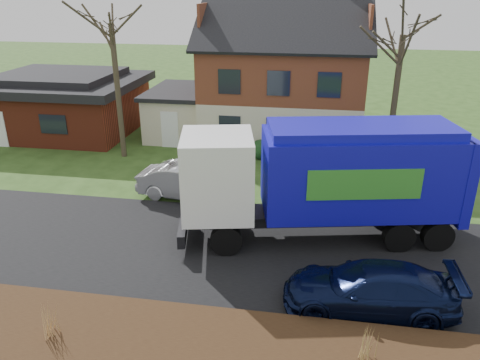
# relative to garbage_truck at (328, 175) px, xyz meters

# --- Properties ---
(ground) EXTENTS (120.00, 120.00, 0.00)m
(ground) POSITION_rel_garbage_truck_xyz_m (-4.59, -1.58, -2.48)
(ground) COLOR #294517
(ground) RESTS_ON ground
(road) EXTENTS (80.00, 7.00, 0.02)m
(road) POSITION_rel_garbage_truck_xyz_m (-4.59, -1.58, -2.47)
(road) COLOR black
(road) RESTS_ON ground
(mulch_verge) EXTENTS (80.00, 3.50, 0.30)m
(mulch_verge) POSITION_rel_garbage_truck_xyz_m (-4.59, -6.88, -2.33)
(mulch_verge) COLOR black
(mulch_verge) RESTS_ON ground
(main_house) EXTENTS (12.95, 8.95, 9.26)m
(main_house) POSITION_rel_garbage_truck_xyz_m (-3.10, 12.33, 1.54)
(main_house) COLOR beige
(main_house) RESTS_ON ground
(ranch_house) EXTENTS (9.80, 8.20, 3.70)m
(ranch_house) POSITION_rel_garbage_truck_xyz_m (-16.59, 11.42, -0.67)
(ranch_house) COLOR maroon
(ranch_house) RESTS_ON ground
(garbage_truck) EXTENTS (10.39, 4.68, 4.31)m
(garbage_truck) POSITION_rel_garbage_truck_xyz_m (0.00, 0.00, 0.00)
(garbage_truck) COLOR black
(garbage_truck) RESTS_ON ground
(silver_sedan) EXTENTS (4.69, 2.08, 1.50)m
(silver_sedan) POSITION_rel_garbage_truck_xyz_m (-5.84, 2.54, -1.74)
(silver_sedan) COLOR #AEB2B6
(silver_sedan) RESTS_ON ground
(navy_wagon) EXTENTS (4.96, 2.15, 1.42)m
(navy_wagon) POSITION_rel_garbage_truck_xyz_m (1.25, -4.14, -1.77)
(navy_wagon) COLOR black
(navy_wagon) RESTS_ON ground
(tree_front_west) EXTENTS (3.26, 3.26, 9.70)m
(tree_front_west) POSITION_rel_garbage_truck_xyz_m (-10.87, 7.26, 5.51)
(tree_front_west) COLOR #413727
(tree_front_west) RESTS_ON ground
(tree_front_east) EXTENTS (3.38, 3.38, 9.39)m
(tree_front_east) POSITION_rel_garbage_truck_xyz_m (3.23, 8.04, 5.15)
(tree_front_east) COLOR #3C3224
(tree_front_east) RESTS_ON ground
(grass_clump_mid) EXTENTS (0.32, 0.27, 0.91)m
(grass_clump_mid) POSITION_rel_garbage_truck_xyz_m (-7.01, -6.98, -1.73)
(grass_clump_mid) COLOR tan
(grass_clump_mid) RESTS_ON mulch_verge
(grass_clump_east) EXTENTS (0.34, 0.28, 0.86)m
(grass_clump_east) POSITION_rel_garbage_truck_xyz_m (1.04, -6.50, -1.76)
(grass_clump_east) COLOR #9F8046
(grass_clump_east) RESTS_ON mulch_verge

